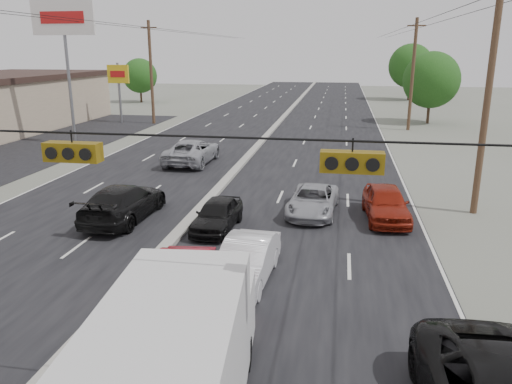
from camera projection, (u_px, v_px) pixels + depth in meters
The scene contains 20 objects.
road_surface at pixel (259, 145), 39.25m from camera, with size 20.00×160.00×0.02m, color black.
center_median at pixel (259, 144), 39.22m from camera, with size 0.50×160.00×0.20m, color gray.
parking_lot at pixel (24, 150), 37.26m from camera, with size 10.00×42.00×0.02m, color black.
utility_pole_left_c at pixel (151, 72), 49.35m from camera, with size 1.60×0.30×10.00m.
utility_pole_right_b at pixel (487, 101), 21.60m from camera, with size 1.60×0.30×10.00m.
utility_pole_right_c at pixel (413, 74), 45.29m from camera, with size 1.60×0.30×10.00m.
traffic_signals at pixel (68, 149), 9.08m from camera, with size 25.00×0.30×0.54m.
pole_sign_billboard at pixel (64, 27), 37.26m from camera, with size 5.00×0.25×11.00m.
pole_sign_far at pixel (118, 79), 50.11m from camera, with size 2.20×0.25×6.00m.
tree_left_far at pixel (140, 76), 70.22m from camera, with size 4.80×4.80×6.12m.
tree_right_mid at pixel (431, 80), 49.84m from camera, with size 5.60×5.60×7.14m.
tree_right_far at pixel (411, 66), 73.20m from camera, with size 6.40×6.40×8.16m.
box_truck at pixel (181, 363), 9.23m from camera, with size 2.80×6.56×3.24m.
red_sedan at pixel (178, 286), 14.23m from camera, with size 1.57×4.50×1.48m, color #AE0A1B.
queue_car_a at pixel (217, 215), 20.67m from camera, with size 1.53×3.80×1.30m, color black.
queue_car_b at pixel (246, 262), 15.97m from camera, with size 1.48×4.26×1.40m, color silver.
queue_car_c at pixel (313, 201), 22.67m from camera, with size 2.07×4.48×1.25m, color #96979D.
queue_car_e at pixel (386, 203), 21.87m from camera, with size 1.77×4.41×1.50m, color maroon.
oncoming_near at pixel (124, 203), 21.85m from camera, with size 2.21×5.43×1.58m, color black.
oncoming_far at pixel (192, 152), 32.78m from camera, with size 2.62×5.69×1.58m, color #9B9DA2.
Camera 1 is at (6.29, -8.23, 7.24)m, focal length 35.00 mm.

